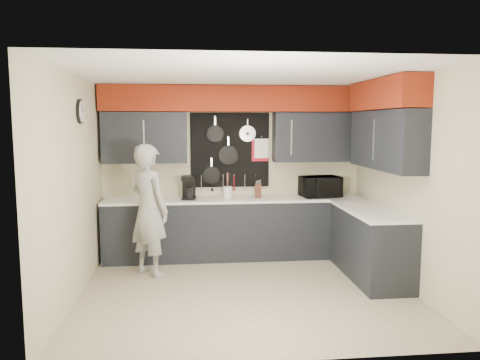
{
  "coord_description": "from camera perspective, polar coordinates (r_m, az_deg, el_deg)",
  "views": [
    {
      "loc": [
        -0.65,
        -5.49,
        2.03
      ],
      "look_at": [
        -0.02,
        0.5,
        1.31
      ],
      "focal_mm": 35.0,
      "sensor_mm": 36.0,
      "label": 1
    }
  ],
  "objects": [
    {
      "name": "right_wall_assembly",
      "position": [
        6.27,
        17.63,
        5.74
      ],
      "size": [
        0.36,
        3.5,
        2.6
      ],
      "color": "beige",
      "rests_on": "ground"
    },
    {
      "name": "person",
      "position": [
        6.38,
        -11.05,
        -3.6
      ],
      "size": [
        0.76,
        0.75,
        1.77
      ],
      "primitive_type": "imported",
      "rotation": [
        0.0,
        0.0,
        2.38
      ],
      "color": "#989896",
      "rests_on": "ground"
    },
    {
      "name": "base_cabinets",
      "position": [
        6.9,
        3.72,
        -6.33
      ],
      "size": [
        3.95,
        2.2,
        0.92
      ],
      "color": "black",
      "rests_on": "ground"
    },
    {
      "name": "utensil_crock",
      "position": [
        7.06,
        -1.54,
        -1.47
      ],
      "size": [
        0.13,
        0.13,
        0.17
      ],
      "primitive_type": "cylinder",
      "color": "white",
      "rests_on": "base_cabinets"
    },
    {
      "name": "left_wall_assembly",
      "position": [
        5.71,
        -19.56,
        -0.54
      ],
      "size": [
        0.05,
        3.5,
        2.6
      ],
      "color": "beige",
      "rests_on": "ground"
    },
    {
      "name": "microwave",
      "position": [
        7.22,
        9.75,
        -0.8
      ],
      "size": [
        0.63,
        0.49,
        0.32
      ],
      "primitive_type": "imported",
      "rotation": [
        0.0,
        0.0,
        0.18
      ],
      "color": "black",
      "rests_on": "base_cabinets"
    },
    {
      "name": "back_wall_assembly",
      "position": [
        7.12,
        -0.67,
        6.7
      ],
      "size": [
        4.0,
        0.36,
        2.6
      ],
      "color": "beige",
      "rests_on": "ground"
    },
    {
      "name": "ground",
      "position": [
        5.89,
        0.74,
        -13.31
      ],
      "size": [
        4.0,
        4.0,
        0.0
      ],
      "primitive_type": "plane",
      "color": "tan",
      "rests_on": "ground"
    },
    {
      "name": "knife_block",
      "position": [
        7.05,
        2.22,
        -1.33
      ],
      "size": [
        0.11,
        0.11,
        0.21
      ],
      "primitive_type": "cube",
      "rotation": [
        0.0,
        0.0,
        -0.14
      ],
      "color": "#3C1A13",
      "rests_on": "base_cabinets"
    },
    {
      "name": "coffee_maker",
      "position": [
        6.96,
        -6.23,
        -0.84
      ],
      "size": [
        0.22,
        0.26,
        0.35
      ],
      "rotation": [
        0.0,
        0.0,
        -0.15
      ],
      "color": "black",
      "rests_on": "base_cabinets"
    }
  ]
}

